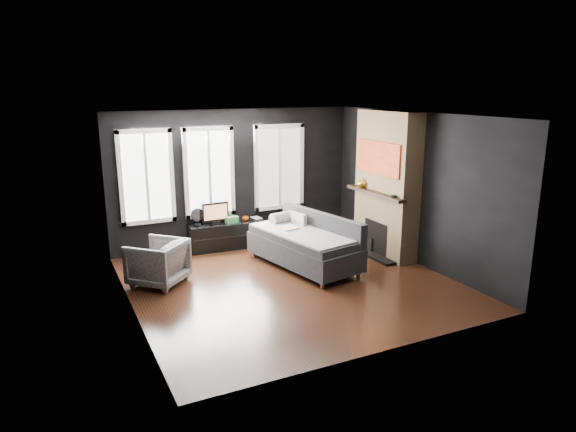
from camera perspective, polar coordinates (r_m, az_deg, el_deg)
name	(u,v)px	position (r m, az deg, el deg)	size (l,w,h in m)	color
floor	(291,283)	(8.48, 0.28, -7.42)	(5.00, 5.00, 0.00)	black
ceiling	(291,115)	(7.89, 0.31, 11.12)	(5.00, 5.00, 0.00)	white
wall_back	(235,178)	(10.34, -5.87, 4.27)	(5.00, 0.02, 2.70)	black
wall_left	(127,220)	(7.35, -17.45, -0.45)	(0.02, 5.00, 2.70)	black
wall_right	(416,189)	(9.43, 14.06, 2.94)	(0.02, 5.00, 2.70)	black
windows	(212,126)	(10.02, -8.39, 9.82)	(4.00, 0.16, 1.76)	white
fireplace	(387,184)	(9.77, 10.91, 3.50)	(0.70, 1.62, 2.70)	#93724C
sofa	(304,241)	(9.07, 1.74, -2.84)	(1.09, 2.17, 0.93)	#252527
stripe_pillow	(299,223)	(9.48, 1.21, -0.77)	(0.09, 0.37, 0.37)	gray
armchair	(158,260)	(8.56, -14.29, -4.79)	(0.78, 0.73, 0.81)	silver
media_console	(227,235)	(10.25, -6.81, -2.12)	(1.50, 0.47, 0.52)	black
monitor	(215,212)	(10.05, -8.09, 0.46)	(0.54, 0.12, 0.48)	black
desk_fan	(197,216)	(10.00, -10.06, -0.05)	(0.25, 0.25, 0.36)	#9A9A9A
mug	(245,218)	(10.24, -4.76, -0.22)	(0.12, 0.10, 0.12)	#D4520B
book	(253,213)	(10.38, -3.93, 0.28)	(0.16, 0.02, 0.22)	tan
storage_box	(232,220)	(10.13, -6.27, -0.40)	(0.24, 0.15, 0.13)	#377F45
mantel_vase	(362,183)	(9.99, 8.21, 3.70)	(0.19, 0.20, 0.19)	gold
mantel_clock	(394,196)	(9.21, 11.67, 2.16)	(0.11, 0.11, 0.04)	black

